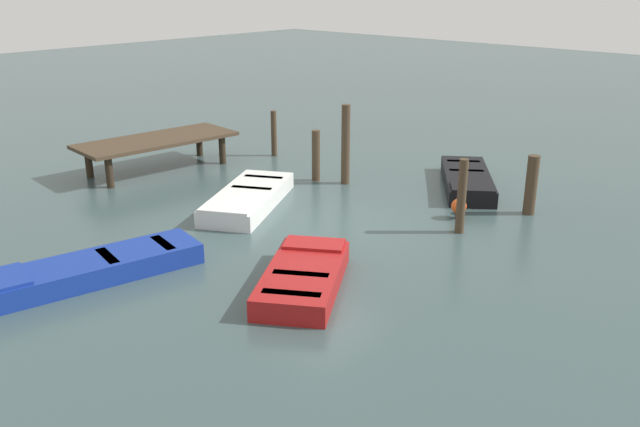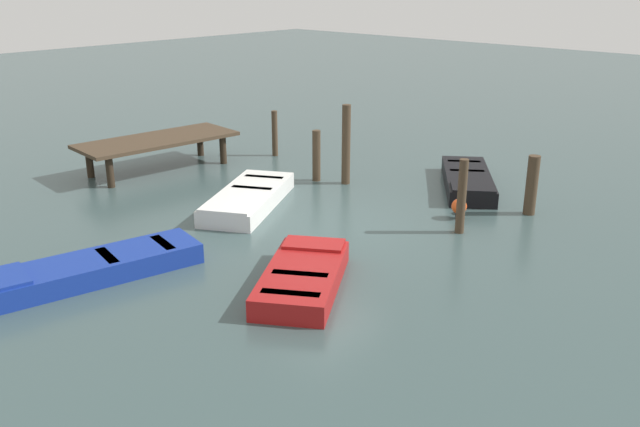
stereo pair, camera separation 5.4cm
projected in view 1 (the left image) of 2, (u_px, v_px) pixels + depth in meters
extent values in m
plane|color=#384C4C|center=(320.00, 228.00, 15.28)|extent=(80.00, 80.00, 0.00)
cube|color=#423323|center=(157.00, 140.00, 19.44)|extent=(4.68, 2.26, 0.10)
cylinder|color=#2E2318|center=(199.00, 142.00, 21.18)|extent=(0.20, 0.20, 0.85)
cylinder|color=#2E2318|center=(222.00, 150.00, 20.29)|extent=(0.20, 0.20, 0.85)
cylinder|color=#2E2318|center=(89.00, 163.00, 18.90)|extent=(0.20, 0.20, 0.85)
cylinder|color=#2E2318|center=(109.00, 172.00, 18.01)|extent=(0.20, 0.20, 0.85)
cube|color=maroon|center=(303.00, 278.00, 12.31)|extent=(3.11, 2.63, 0.40)
cube|color=black|center=(303.00, 271.00, 12.26)|extent=(2.60, 2.16, 0.04)
cube|color=maroon|center=(314.00, 244.00, 13.26)|extent=(1.16, 1.33, 0.06)
cube|color=black|center=(301.00, 274.00, 12.05)|extent=(0.71, 0.97, 0.04)
cube|color=black|center=(291.00, 294.00, 11.32)|extent=(0.71, 0.97, 0.04)
cube|color=navy|center=(92.00, 269.00, 12.70)|extent=(4.23, 1.95, 0.40)
cube|color=silver|center=(91.00, 262.00, 12.65)|extent=(3.58, 1.58, 0.04)
cube|color=#A4A49F|center=(107.00, 256.00, 12.80)|extent=(0.38, 0.90, 0.04)
cube|color=#A4A49F|center=(163.00, 243.00, 13.42)|extent=(0.38, 0.90, 0.04)
cube|color=silver|center=(248.00, 198.00, 16.65)|extent=(3.76, 2.89, 0.40)
cube|color=#334772|center=(248.00, 193.00, 16.60)|extent=(3.15, 2.37, 0.04)
cube|color=silver|center=(228.00, 208.00, 15.30)|extent=(1.26, 1.43, 0.06)
cube|color=navy|center=(251.00, 188.00, 16.83)|extent=(0.68, 1.00, 0.04)
cube|color=navy|center=(264.00, 177.00, 17.73)|extent=(0.68, 1.00, 0.04)
cube|color=black|center=(467.00, 180.00, 18.11)|extent=(3.53, 3.01, 0.40)
cube|color=gray|center=(467.00, 175.00, 18.06)|extent=(2.95, 2.49, 0.04)
cube|color=black|center=(473.00, 187.00, 16.75)|extent=(1.25, 1.31, 0.06)
cube|color=#776E5D|center=(466.00, 171.00, 18.29)|extent=(0.70, 0.86, 0.04)
cube|color=#776E5D|center=(463.00, 162.00, 19.19)|extent=(0.70, 0.86, 0.04)
cylinder|color=#423323|center=(531.00, 185.00, 15.96)|extent=(0.28, 0.28, 1.43)
cylinder|color=#423323|center=(346.00, 145.00, 18.15)|extent=(0.23, 0.23, 2.17)
cylinder|color=#423323|center=(462.00, 196.00, 14.75)|extent=(0.20, 0.20, 1.68)
cylinder|color=#423323|center=(274.00, 133.00, 21.06)|extent=(0.18, 0.18, 1.42)
cylinder|color=#423323|center=(316.00, 156.00, 18.53)|extent=(0.22, 0.22, 1.42)
cylinder|color=#262626|center=(458.00, 216.00, 15.87)|extent=(0.16, 0.16, 0.12)
sphere|color=#E54C19|center=(459.00, 206.00, 15.79)|extent=(0.36, 0.36, 0.36)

